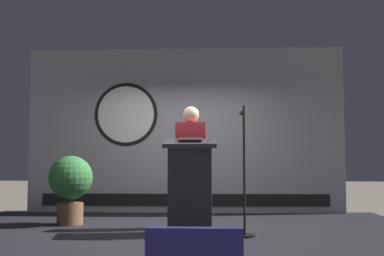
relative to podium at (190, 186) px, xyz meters
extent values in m
plane|color=#6B6056|center=(-0.22, 0.43, -0.88)|extent=(40.00, 40.00, 0.00)
cube|color=black|center=(-0.22, 0.43, -0.73)|extent=(6.40, 4.00, 0.30)
cube|color=#9E9EA3|center=(-0.22, 2.28, 0.84)|extent=(5.43, 0.10, 2.83)
cylinder|color=black|center=(-1.23, 2.23, 1.11)|extent=(1.10, 0.02, 1.10)
cylinder|color=white|center=(-1.23, 2.22, 1.11)|extent=(0.98, 0.02, 0.98)
cube|color=black|center=(-0.22, 2.22, -0.36)|extent=(4.89, 0.02, 0.20)
cube|color=#26262B|center=(0.00, 0.00, -0.04)|extent=(0.52, 0.40, 1.07)
cube|color=#26262B|center=(0.00, 0.00, 0.52)|extent=(0.64, 0.50, 0.14)
cube|color=black|center=(0.00, -0.02, 0.57)|extent=(0.28, 0.20, 0.06)
cylinder|color=black|center=(-0.02, 0.48, -0.17)|extent=(0.26, 0.26, 0.81)
cube|color=red|center=(-0.02, 0.48, 0.52)|extent=(0.40, 0.24, 0.58)
sphere|color=beige|center=(-0.02, 0.48, 0.92)|extent=(0.22, 0.22, 0.22)
cylinder|color=black|center=(0.64, -0.15, -0.56)|extent=(0.24, 0.24, 0.02)
cylinder|color=black|center=(0.64, -0.15, 0.19)|extent=(0.03, 0.03, 1.54)
cylinder|color=black|center=(0.64, 0.02, 0.92)|extent=(0.02, 0.33, 0.02)
sphere|color=#262626|center=(0.64, 0.18, 0.92)|extent=(0.07, 0.07, 0.07)
cylinder|color=brown|center=(-1.72, 0.74, -0.43)|extent=(0.36, 0.36, 0.30)
sphere|color=#2D6B33|center=(-1.72, 0.74, 0.07)|extent=(0.61, 0.61, 0.61)
camera|label=1|loc=(0.29, -5.59, 0.32)|focal=42.85mm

